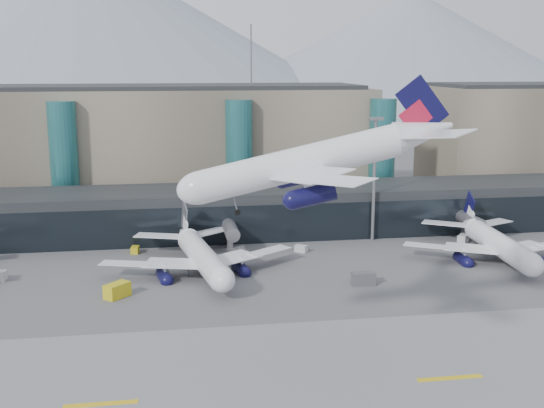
# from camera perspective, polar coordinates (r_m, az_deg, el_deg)

# --- Properties ---
(ground) EXTENTS (900.00, 900.00, 0.00)m
(ground) POSITION_cam_1_polar(r_m,az_deg,el_deg) (93.21, -0.74, -11.22)
(ground) COLOR #515154
(ground) RESTS_ON ground
(runway_strip) EXTENTS (400.00, 40.00, 0.04)m
(runway_strip) POSITION_cam_1_polar(r_m,az_deg,el_deg) (79.76, 0.86, -15.35)
(runway_strip) COLOR slate
(runway_strip) RESTS_ON ground
(runway_markings) EXTENTS (128.00, 1.00, 0.02)m
(runway_markings) POSITION_cam_1_polar(r_m,az_deg,el_deg) (79.75, 0.86, -15.33)
(runway_markings) COLOR gold
(runway_markings) RESTS_ON ground
(concourse) EXTENTS (170.00, 27.00, 10.00)m
(concourse) POSITION_cam_1_polar(r_m,az_deg,el_deg) (146.61, -3.98, -0.66)
(concourse) COLOR black
(concourse) RESTS_ON ground
(terminal_main) EXTENTS (130.00, 30.00, 31.00)m
(terminal_main) POSITION_cam_1_polar(r_m,az_deg,el_deg) (176.69, -13.09, 4.62)
(terminal_main) COLOR gray
(terminal_main) RESTS_ON ground
(teal_towers) EXTENTS (116.40, 19.40, 46.00)m
(teal_towers) POSITION_cam_1_polar(r_m,az_deg,el_deg) (160.57, -9.88, 3.55)
(teal_towers) COLOR #276A6D
(teal_towers) RESTS_ON ground
(mountain_ridge) EXTENTS (910.00, 400.00, 110.00)m
(mountain_ridge) POSITION_cam_1_polar(r_m,az_deg,el_deg) (465.93, -5.63, 12.81)
(mountain_ridge) COLOR gray
(mountain_ridge) RESTS_ON ground
(lightmast_mid) EXTENTS (3.00, 1.20, 25.60)m
(lightmast_mid) POSITION_cam_1_polar(r_m,az_deg,el_deg) (141.22, 8.56, 2.66)
(lightmast_mid) COLOR slate
(lightmast_mid) RESTS_ON ground
(hero_jet) EXTENTS (32.50, 32.98, 10.65)m
(hero_jet) POSITION_cam_1_polar(r_m,az_deg,el_deg) (76.19, 4.52, 4.46)
(hero_jet) COLOR white
(hero_jet) RESTS_ON ground
(jet_parked_mid) EXTENTS (36.17, 36.53, 11.81)m
(jet_parked_mid) POSITION_cam_1_polar(r_m,az_deg,el_deg) (121.80, -6.15, -3.52)
(jet_parked_mid) COLOR white
(jet_parked_mid) RESTS_ON ground
(jet_parked_right) EXTENTS (36.26, 35.62, 11.70)m
(jet_parked_right) POSITION_cam_1_polar(r_m,az_deg,el_deg) (136.12, 17.97, -2.42)
(jet_parked_right) COLOR white
(jet_parked_right) RESTS_ON ground
(veh_b) EXTENTS (1.67, 2.43, 1.31)m
(veh_b) POSITION_cam_1_polar(r_m,az_deg,el_deg) (135.56, -11.39, -3.78)
(veh_b) COLOR gold
(veh_b) RESTS_ON ground
(veh_c) EXTENTS (3.87, 2.05, 2.15)m
(veh_c) POSITION_cam_1_polar(r_m,az_deg,el_deg) (115.25, 7.65, -6.20)
(veh_c) COLOR #4B4C51
(veh_c) RESTS_ON ground
(veh_d) EXTENTS (3.19, 3.39, 1.74)m
(veh_d) POSITION_cam_1_polar(r_m,az_deg,el_deg) (145.58, 15.69, -2.83)
(veh_d) COLOR #BDBDBD
(veh_d) RESTS_ON ground
(veh_g) EXTENTS (2.68, 2.50, 1.36)m
(veh_g) POSITION_cam_1_polar(r_m,az_deg,el_deg) (133.77, 2.44, -3.75)
(veh_g) COLOR #BDBDBD
(veh_g) RESTS_ON ground
(veh_h) EXTENTS (4.39, 4.49, 2.27)m
(veh_h) POSITION_cam_1_polar(r_m,az_deg,el_deg) (111.07, -12.82, -7.06)
(veh_h) COLOR gold
(veh_h) RESTS_ON ground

